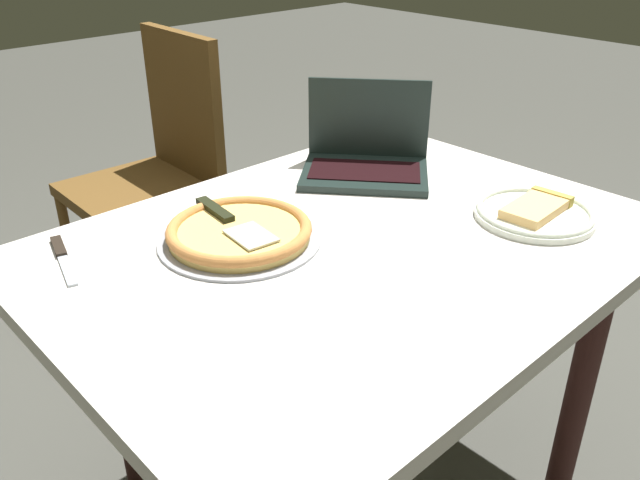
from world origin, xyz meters
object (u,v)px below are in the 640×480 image
chair_near (159,162)px  dining_table (351,276)px  laptop (366,156)px  pizza_plate (535,212)px  pizza_tray (239,232)px  table_knife (62,255)px

chair_near → dining_table: bearing=80.7°
laptop → chair_near: 0.88m
chair_near → pizza_plate: bearing=97.9°
pizza_plate → chair_near: (0.18, -1.27, -0.20)m
pizza_plate → pizza_tray: size_ratio=0.78×
pizza_plate → chair_near: bearing=-82.1°
pizza_tray → chair_near: chair_near is taller
dining_table → pizza_plate: (-0.35, 0.20, 0.10)m
pizza_tray → table_knife: bearing=-31.8°
table_knife → pizza_plate: bearing=147.1°
dining_table → table_knife: size_ratio=6.09×
table_knife → chair_near: (-0.63, -0.75, -0.19)m
laptop → table_knife: bearing=-7.5°
dining_table → chair_near: bearing=-99.3°
pizza_plate → chair_near: 1.30m
dining_table → laptop: size_ratio=3.20×
table_knife → dining_table: bearing=144.5°
pizza_tray → laptop: bearing=-169.8°
laptop → table_knife: laptop is taller
dining_table → chair_near: 1.10m
laptop → chair_near: size_ratio=0.40×
pizza_plate → chair_near: chair_near is taller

